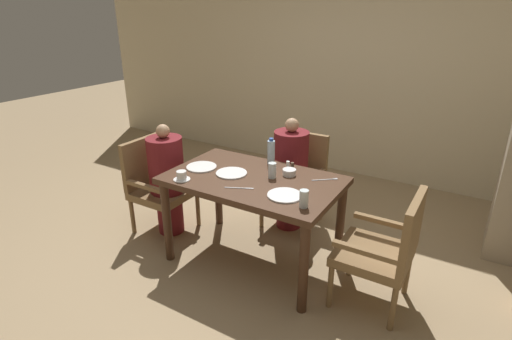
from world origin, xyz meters
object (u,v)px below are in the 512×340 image
bowl_small (289,172)px  plate_main_left (285,195)px  plate_main_right (202,167)px  glass_tall_near (272,170)px  water_bottle (271,152)px  glass_tall_mid (304,199)px  chair_far_side (296,177)px  chair_right_side (386,248)px  chair_left_side (157,183)px  diner_in_far_chair (290,173)px  teacup_with_saucer (182,176)px  diner_in_left_chair (167,179)px  plate_dessert_center (231,173)px

bowl_small → plate_main_left: bearing=-68.0°
plate_main_right → plate_main_left: bearing=-8.4°
plate_main_right → glass_tall_near: (0.61, 0.12, 0.06)m
water_bottle → glass_tall_mid: bearing=-45.5°
chair_far_side → glass_tall_mid: bearing=-62.6°
chair_right_side → glass_tall_near: 1.00m
plate_main_right → chair_right_side: bearing=1.6°
chair_left_side → bowl_small: size_ratio=8.18×
diner_in_far_chair → chair_right_side: (1.06, -0.66, -0.08)m
teacup_with_saucer → glass_tall_mid: glass_tall_mid is taller
chair_far_side → chair_right_side: (1.06, -0.81, 0.00)m
diner_in_left_chair → diner_in_far_chair: size_ratio=0.97×
diner_in_left_chair → water_bottle: diner_in_left_chair is taller
chair_far_side → water_bottle: water_bottle is taller
teacup_with_saucer → glass_tall_mid: 1.00m
plate_main_right → glass_tall_near: size_ratio=2.04×
plate_main_right → glass_tall_mid: (1.03, -0.21, 0.06)m
chair_far_side → plate_main_right: 1.02m
plate_dessert_center → glass_tall_mid: 0.77m
diner_in_left_chair → chair_far_side: size_ratio=1.20×
diner_in_left_chair → teacup_with_saucer: 0.62m
teacup_with_saucer → chair_left_side: bearing=152.2°
chair_left_side → water_bottle: 1.16m
chair_left_side → plate_main_left: 1.47m
chair_left_side → glass_tall_near: 1.24m
plate_main_right → teacup_with_saucer: 0.28m
plate_dessert_center → chair_right_side: bearing=1.1°
diner_in_left_chair → diner_in_far_chair: bearing=35.7°
chair_far_side → teacup_with_saucer: chair_far_side is taller
chair_far_side → diner_in_far_chair: 0.16m
diner_in_far_chair → plate_dessert_center: bearing=-105.4°
plate_dessert_center → glass_tall_mid: bearing=-17.0°
chair_right_side → water_bottle: (-1.09, 0.33, 0.39)m
plate_main_left → diner_in_left_chair: bearing=172.6°
teacup_with_saucer → bowl_small: size_ratio=1.21×
chair_right_side → plate_dessert_center: (-1.25, -0.02, 0.29)m
chair_left_side → diner_in_left_chair: (0.14, 0.00, 0.07)m
plate_dessert_center → glass_tall_near: size_ratio=2.04×
plate_main_left → glass_tall_near: (-0.24, 0.24, 0.06)m
chair_far_side → plate_main_right: chair_far_side is taller
glass_tall_near → glass_tall_mid: bearing=-37.8°
glass_tall_mid → bowl_small: bearing=126.6°
plate_dessert_center → glass_tall_mid: (0.74, -0.23, 0.06)m
diner_in_far_chair → bowl_small: size_ratio=10.09×
diner_in_left_chair → bowl_small: bearing=9.5°
chair_right_side → plate_dessert_center: chair_right_side is taller
chair_right_side → chair_left_side: bearing=180.0°
diner_in_left_chair → plate_main_left: size_ratio=4.22×
diner_in_left_chair → chair_far_side: diner_in_left_chair is taller
chair_left_side → plate_main_right: (0.58, -0.04, 0.29)m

